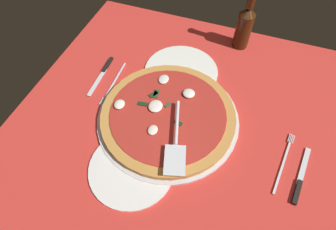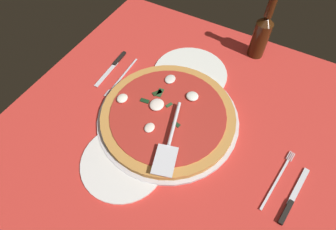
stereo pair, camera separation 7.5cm
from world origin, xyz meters
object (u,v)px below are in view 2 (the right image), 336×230
(dinner_plate_right, at_px, (190,73))
(place_setting_far, at_px, (118,72))
(pizza, at_px, (168,115))
(beer_bottle, at_px, (262,34))
(pizza_server, at_px, (170,141))
(place_setting_near, at_px, (284,191))
(dinner_plate_left, at_px, (123,162))

(dinner_plate_right, distance_m, place_setting_far, 0.26)
(pizza, xyz_separation_m, beer_bottle, (0.41, -0.14, 0.07))
(dinner_plate_right, height_order, pizza_server, pizza_server)
(place_setting_far, bearing_deg, pizza_server, 57.83)
(pizza_server, xyz_separation_m, place_setting_near, (0.04, -0.32, -0.05))
(dinner_plate_left, bearing_deg, dinner_plate_right, -1.88)
(pizza_server, bearing_deg, place_setting_near, 80.62)
(pizza_server, bearing_deg, dinner_plate_left, -59.36)
(dinner_plate_left, height_order, pizza_server, pizza_server)
(place_setting_near, relative_size, beer_bottle, 0.93)
(pizza_server, distance_m, place_setting_near, 0.33)
(pizza, height_order, pizza_server, pizza_server)
(pizza, distance_m, beer_bottle, 0.44)
(pizza_server, height_order, place_setting_far, pizza_server)
(pizza, xyz_separation_m, place_setting_far, (0.09, 0.25, -0.02))
(pizza_server, bearing_deg, beer_bottle, 154.20)
(dinner_plate_left, height_order, dinner_plate_right, same)
(dinner_plate_right, height_order, pizza, pizza)
(dinner_plate_left, bearing_deg, pizza, -10.89)
(pizza_server, height_order, beer_bottle, beer_bottle)
(dinner_plate_right, bearing_deg, beer_bottle, -38.46)
(dinner_plate_left, xyz_separation_m, dinner_plate_right, (0.39, -0.01, 0.00))
(dinner_plate_left, relative_size, pizza, 0.58)
(place_setting_far, relative_size, beer_bottle, 0.86)
(dinner_plate_left, distance_m, place_setting_near, 0.44)
(place_setting_far, bearing_deg, dinner_plate_left, 35.65)
(dinner_plate_left, height_order, place_setting_far, place_setting_far)
(beer_bottle, bearing_deg, place_setting_far, 129.45)
(beer_bottle, bearing_deg, dinner_plate_right, 141.54)
(dinner_plate_left, xyz_separation_m, pizza, (0.19, -0.04, 0.02))
(dinner_plate_left, relative_size, place_setting_far, 1.16)
(pizza, height_order, beer_bottle, beer_bottle)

